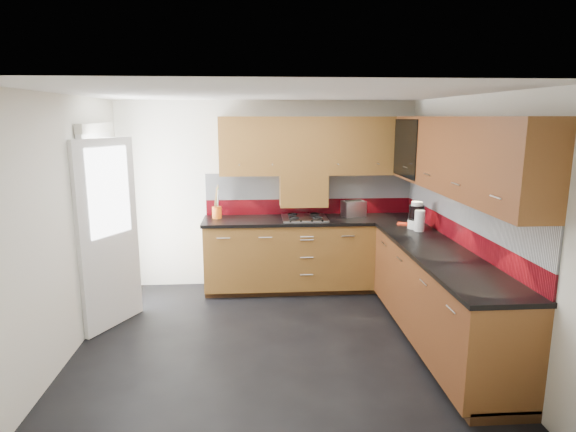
{
  "coord_description": "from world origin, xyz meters",
  "views": [
    {
      "loc": [
        -0.17,
        -4.4,
        2.2
      ],
      "look_at": [
        0.18,
        0.65,
        1.15
      ],
      "focal_mm": 30.0,
      "sensor_mm": 36.0,
      "label": 1
    }
  ],
  "objects": [
    {
      "name": "room",
      "position": [
        0.0,
        0.0,
        1.5
      ],
      "size": [
        4.0,
        3.8,
        2.64
      ],
      "color": "black"
    },
    {
      "name": "base_cabinets",
      "position": [
        1.07,
        0.72,
        0.44
      ],
      "size": [
        2.7,
        3.2,
        0.95
      ],
      "color": "brown",
      "rests_on": "room"
    },
    {
      "name": "countertop",
      "position": [
        1.05,
        0.7,
        0.92
      ],
      "size": [
        2.72,
        3.22,
        0.04
      ],
      "color": "black",
      "rests_on": "base_cabinets"
    },
    {
      "name": "backsplash",
      "position": [
        1.28,
        0.93,
        1.21
      ],
      "size": [
        2.7,
        3.2,
        0.54
      ],
      "color": "maroon",
      "rests_on": "countertop"
    },
    {
      "name": "upper_cabinets",
      "position": [
        1.23,
        0.78,
        1.84
      ],
      "size": [
        2.5,
        3.2,
        0.72
      ],
      "color": "brown",
      "rests_on": "room"
    },
    {
      "name": "extractor_hood",
      "position": [
        0.45,
        1.64,
        1.28
      ],
      "size": [
        0.6,
        0.33,
        0.4
      ],
      "primitive_type": "cube",
      "color": "brown",
      "rests_on": "room"
    },
    {
      "name": "glass_cabinet",
      "position": [
        1.71,
        1.07,
        1.87
      ],
      "size": [
        0.32,
        0.8,
        0.66
      ],
      "color": "black",
      "rests_on": "room"
    },
    {
      "name": "back_door",
      "position": [
        -1.78,
        0.75,
        1.03
      ],
      "size": [
        0.42,
        1.19,
        2.04
      ],
      "color": "white",
      "rests_on": "room"
    },
    {
      "name": "gas_hob",
      "position": [
        0.45,
        1.47,
        0.95
      ],
      "size": [
        0.56,
        0.49,
        0.04
      ],
      "color": "silver",
      "rests_on": "countertop"
    },
    {
      "name": "utensil_pot",
      "position": [
        -0.65,
        1.59,
        1.03
      ],
      "size": [
        0.12,
        0.12,
        0.42
      ],
      "color": "orange",
      "rests_on": "countertop"
    },
    {
      "name": "toaster",
      "position": [
        1.09,
        1.59,
        1.04
      ],
      "size": [
        0.33,
        0.25,
        0.21
      ],
      "color": "silver",
      "rests_on": "countertop"
    },
    {
      "name": "food_processor",
      "position": [
        1.67,
        0.86,
        1.08
      ],
      "size": [
        0.19,
        0.19,
        0.31
      ],
      "color": "white",
      "rests_on": "countertop"
    },
    {
      "name": "paper_towel",
      "position": [
        1.66,
        0.73,
        1.06
      ],
      "size": [
        0.13,
        0.13,
        0.24
      ],
      "primitive_type": "cylinder",
      "rotation": [
        0.0,
        0.0,
        0.19
      ],
      "color": "white",
      "rests_on": "countertop"
    },
    {
      "name": "orange_cloth",
      "position": [
        1.59,
        1.08,
        0.95
      ],
      "size": [
        0.16,
        0.15,
        0.01
      ],
      "primitive_type": "cube",
      "rotation": [
        0.0,
        0.0,
        -0.39
      ],
      "color": "red",
      "rests_on": "countertop"
    }
  ]
}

